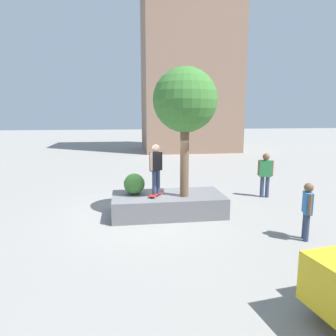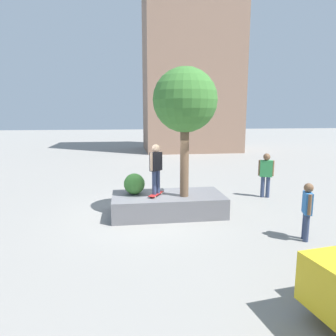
{
  "view_description": "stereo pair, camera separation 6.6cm",
  "coord_description": "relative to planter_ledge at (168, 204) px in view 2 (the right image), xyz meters",
  "views": [
    {
      "loc": [
        0.89,
        9.9,
        3.31
      ],
      "look_at": [
        -0.57,
        -0.0,
        1.57
      ],
      "focal_mm": 33.08,
      "sensor_mm": 36.0,
      "label": 1
    },
    {
      "loc": [
        0.82,
        9.91,
        3.31
      ],
      "look_at": [
        -0.57,
        -0.0,
        1.57
      ],
      "focal_mm": 33.08,
      "sensor_mm": 36.0,
      "label": 2
    }
  ],
  "objects": [
    {
      "name": "planter_ledge",
      "position": [
        0.0,
        0.0,
        0.0
      ],
      "size": [
        3.69,
        1.83,
        0.67
      ],
      "primitive_type": "cube",
      "color": "slate",
      "rests_on": "ground"
    },
    {
      "name": "ground_plane",
      "position": [
        0.57,
        0.0,
        -0.34
      ],
      "size": [
        120.0,
        120.0,
        0.0
      ],
      "primitive_type": "plane",
      "color": "gray"
    },
    {
      "name": "skateboard",
      "position": [
        0.41,
        0.11,
        0.39
      ],
      "size": [
        0.59,
        0.8,
        0.07
      ],
      "color": "#A51E1E",
      "rests_on": "planter_ledge"
    },
    {
      "name": "skateboarder",
      "position": [
        0.41,
        0.11,
        1.35
      ],
      "size": [
        0.44,
        0.44,
        1.62
      ],
      "color": "navy",
      "rests_on": "skateboard"
    },
    {
      "name": "plaza_tree",
      "position": [
        -0.5,
        0.27,
        3.37
      ],
      "size": [
        2.02,
        2.02,
        4.09
      ],
      "color": "brown",
      "rests_on": "planter_ledge"
    },
    {
      "name": "bystander_watching",
      "position": [
        -3.31,
        2.69,
        0.56
      ],
      "size": [
        0.3,
        0.5,
        1.55
      ],
      "color": "navy",
      "rests_on": "ground"
    },
    {
      "name": "passerby_with_bag",
      "position": [
        -4.18,
        -1.58,
        0.7
      ],
      "size": [
        0.57,
        0.37,
        1.79
      ],
      "color": "navy",
      "rests_on": "ground"
    },
    {
      "name": "boxwood_shrub",
      "position": [
        1.1,
        -0.22,
        0.69
      ],
      "size": [
        0.7,
        0.7,
        0.7
      ],
      "primitive_type": "sphere",
      "color": "#3D7A33",
      "rests_on": "planter_ledge"
    },
    {
      "name": "plaza_lowrise_south",
      "position": [
        -4.69,
        -18.67,
        8.48
      ],
      "size": [
        8.36,
        6.39,
        17.63
      ],
      "primitive_type": "cube",
      "color": "#8C6B56",
      "rests_on": "ground"
    }
  ]
}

